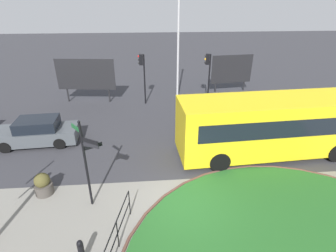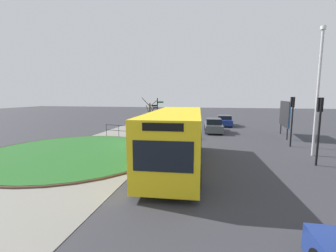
{
  "view_description": "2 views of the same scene",
  "coord_description": "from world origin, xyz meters",
  "px_view_note": "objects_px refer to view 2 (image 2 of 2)",
  "views": [
    {
      "loc": [
        -1.21,
        -7.83,
        7.38
      ],
      "look_at": [
        -0.37,
        2.2,
        2.46
      ],
      "focal_mm": 27.77,
      "sensor_mm": 36.0,
      "label": 1
    },
    {
      "loc": [
        17.13,
        5.41,
        3.86
      ],
      "look_at": [
        1.8,
        2.43,
        1.78
      ],
      "focal_mm": 24.11,
      "sensor_mm": 36.0,
      "label": 2
    }
  ],
  "objects_px": {
    "planter_near_signpost": "(170,129)",
    "billboard_left": "(285,114)",
    "bollard_foreground": "(131,131)",
    "traffic_light_near": "(292,110)",
    "car_near_lane": "(213,126)",
    "car_trailing": "(225,121)",
    "street_tree_bare": "(150,114)",
    "lamppost_tall": "(318,88)",
    "bus_yellow": "(176,137)",
    "signpost_directional": "(157,114)",
    "traffic_light_far": "(319,116)"
  },
  "relations": [
    {
      "from": "planter_near_signpost",
      "to": "billboard_left",
      "type": "bearing_deg",
      "value": 91.02
    },
    {
      "from": "car_trailing",
      "to": "traffic_light_far",
      "type": "xyz_separation_m",
      "value": [
        16.52,
        4.15,
        2.13
      ]
    },
    {
      "from": "signpost_directional",
      "to": "billboard_left",
      "type": "distance_m",
      "value": 12.05
    },
    {
      "from": "car_trailing",
      "to": "traffic_light_far",
      "type": "distance_m",
      "value": 17.17
    },
    {
      "from": "car_near_lane",
      "to": "planter_near_signpost",
      "type": "relative_size",
      "value": 4.57
    },
    {
      "from": "bollard_foreground",
      "to": "car_trailing",
      "type": "distance_m",
      "value": 13.45
    },
    {
      "from": "car_near_lane",
      "to": "street_tree_bare",
      "type": "distance_m",
      "value": 6.97
    },
    {
      "from": "bollard_foreground",
      "to": "traffic_light_near",
      "type": "relative_size",
      "value": 0.24
    },
    {
      "from": "car_near_lane",
      "to": "billboard_left",
      "type": "distance_m",
      "value": 6.94
    },
    {
      "from": "signpost_directional",
      "to": "traffic_light_far",
      "type": "xyz_separation_m",
      "value": [
        6.9,
        10.87,
        0.59
      ]
    },
    {
      "from": "signpost_directional",
      "to": "bus_yellow",
      "type": "relative_size",
      "value": 0.38
    },
    {
      "from": "car_trailing",
      "to": "lamppost_tall",
      "type": "distance_m",
      "value": 15.58
    },
    {
      "from": "car_trailing",
      "to": "car_near_lane",
      "type": "bearing_deg",
      "value": 166.44
    },
    {
      "from": "signpost_directional",
      "to": "car_trailing",
      "type": "height_order",
      "value": "signpost_directional"
    },
    {
      "from": "traffic_light_near",
      "to": "signpost_directional",
      "type": "bearing_deg",
      "value": 83.18
    },
    {
      "from": "lamppost_tall",
      "to": "billboard_left",
      "type": "bearing_deg",
      "value": 178.05
    },
    {
      "from": "bollard_foreground",
      "to": "street_tree_bare",
      "type": "bearing_deg",
      "value": 162.82
    },
    {
      "from": "signpost_directional",
      "to": "street_tree_bare",
      "type": "distance_m",
      "value": 3.49
    },
    {
      "from": "traffic_light_near",
      "to": "street_tree_bare",
      "type": "bearing_deg",
      "value": 71.48
    },
    {
      "from": "signpost_directional",
      "to": "car_trailing",
      "type": "bearing_deg",
      "value": 145.07
    },
    {
      "from": "traffic_light_near",
      "to": "planter_near_signpost",
      "type": "xyz_separation_m",
      "value": [
        -4.15,
        -10.26,
        -2.32
      ]
    },
    {
      "from": "bollard_foreground",
      "to": "traffic_light_far",
      "type": "height_order",
      "value": "traffic_light_far"
    },
    {
      "from": "car_near_lane",
      "to": "traffic_light_near",
      "type": "bearing_deg",
      "value": -139.25
    },
    {
      "from": "bollard_foreground",
      "to": "lamppost_tall",
      "type": "relative_size",
      "value": 0.11
    },
    {
      "from": "signpost_directional",
      "to": "car_near_lane",
      "type": "xyz_separation_m",
      "value": [
        -3.96,
        5.24,
        -1.49
      ]
    },
    {
      "from": "bus_yellow",
      "to": "car_near_lane",
      "type": "distance_m",
      "value": 12.7
    },
    {
      "from": "car_trailing",
      "to": "bollard_foreground",
      "type": "bearing_deg",
      "value": 137.42
    },
    {
      "from": "signpost_directional",
      "to": "planter_near_signpost",
      "type": "distance_m",
      "value": 2.87
    },
    {
      "from": "bollard_foreground",
      "to": "planter_near_signpost",
      "type": "bearing_deg",
      "value": 123.93
    },
    {
      "from": "car_trailing",
      "to": "street_tree_bare",
      "type": "xyz_separation_m",
      "value": [
        6.53,
        -8.3,
        1.22
      ]
    },
    {
      "from": "lamppost_tall",
      "to": "car_near_lane",
      "type": "bearing_deg",
      "value": -143.8
    },
    {
      "from": "bus_yellow",
      "to": "planter_near_signpost",
      "type": "xyz_separation_m",
      "value": [
        -10.69,
        -2.36,
        -1.18
      ]
    },
    {
      "from": "traffic_light_far",
      "to": "lamppost_tall",
      "type": "bearing_deg",
      "value": -9.79
    },
    {
      "from": "bollard_foreground",
      "to": "car_trailing",
      "type": "height_order",
      "value": "car_trailing"
    },
    {
      "from": "planter_near_signpost",
      "to": "street_tree_bare",
      "type": "relative_size",
      "value": 0.27
    },
    {
      "from": "signpost_directional",
      "to": "car_trailing",
      "type": "distance_m",
      "value": 11.84
    },
    {
      "from": "traffic_light_near",
      "to": "street_tree_bare",
      "type": "height_order",
      "value": "traffic_light_near"
    },
    {
      "from": "lamppost_tall",
      "to": "bus_yellow",
      "type": "bearing_deg",
      "value": -65.61
    },
    {
      "from": "traffic_light_far",
      "to": "signpost_directional",
      "type": "bearing_deg",
      "value": 65.82
    },
    {
      "from": "billboard_left",
      "to": "car_trailing",
      "type": "bearing_deg",
      "value": -138.44
    },
    {
      "from": "car_trailing",
      "to": "street_tree_bare",
      "type": "bearing_deg",
      "value": 129.3
    },
    {
      "from": "billboard_left",
      "to": "street_tree_bare",
      "type": "relative_size",
      "value": 1.21
    },
    {
      "from": "lamppost_tall",
      "to": "signpost_directional",
      "type": "bearing_deg",
      "value": -112.13
    },
    {
      "from": "planter_near_signpost",
      "to": "car_near_lane",
      "type": "bearing_deg",
      "value": 112.04
    },
    {
      "from": "planter_near_signpost",
      "to": "street_tree_bare",
      "type": "height_order",
      "value": "street_tree_bare"
    },
    {
      "from": "traffic_light_near",
      "to": "lamppost_tall",
      "type": "relative_size",
      "value": 0.47
    },
    {
      "from": "bus_yellow",
      "to": "billboard_left",
      "type": "xyz_separation_m",
      "value": [
        -10.89,
        8.67,
        0.53
      ]
    },
    {
      "from": "lamppost_tall",
      "to": "planter_near_signpost",
      "type": "distance_m",
      "value": 13.37
    },
    {
      "from": "car_trailing",
      "to": "billboard_left",
      "type": "bearing_deg",
      "value": -143.83
    },
    {
      "from": "lamppost_tall",
      "to": "billboard_left",
      "type": "height_order",
      "value": "lamppost_tall"
    }
  ]
}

